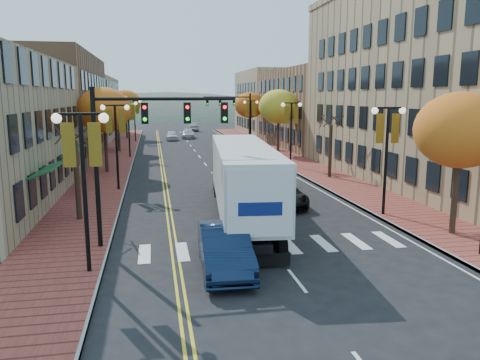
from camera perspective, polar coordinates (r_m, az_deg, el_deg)
name	(u,v)px	position (r m, az deg, el deg)	size (l,w,h in m)	color
ground	(282,262)	(19.30, 5.15, -9.90)	(200.00, 200.00, 0.00)	black
sidewalk_left	(115,160)	(50.52, -15.02, 2.41)	(4.00, 85.00, 0.15)	brown
sidewalk_right	(281,156)	(52.26, 5.07, 2.97)	(4.00, 85.00, 0.15)	brown
building_left_mid	(37,107)	(54.78, -23.47, 8.20)	(12.00, 24.00, 11.00)	brown
building_left_far	(75,108)	(79.37, -19.46, 8.28)	(12.00, 26.00, 9.50)	#9E8966
building_right_near	(457,85)	(40.86, 24.98, 10.50)	(15.00, 28.00, 15.00)	#997F5B
building_right_mid	(332,108)	(63.92, 11.14, 8.56)	(15.00, 24.00, 10.00)	brown
building_right_far	(286,102)	(84.76, 5.62, 9.40)	(15.00, 20.00, 11.00)	#9E8966
tree_left_a	(77,180)	(26.12, -19.23, -0.01)	(0.28, 0.28, 4.20)	#382619
tree_left_b	(104,110)	(41.64, -16.24, 8.18)	(4.48, 4.48, 7.21)	#382619
tree_left_c	(118,109)	(57.59, -14.70, 8.32)	(4.16, 4.16, 6.69)	#382619
tree_left_d	(126,103)	(75.54, -13.77, 9.14)	(4.61, 4.61, 7.42)	#382619
tree_right_a	(460,130)	(23.99, 25.26, 5.49)	(4.16, 4.16, 6.69)	#382619
tree_right_b	(330,151)	(38.34, 10.94, 3.47)	(0.28, 0.28, 4.20)	#382619
tree_right_c	(279,107)	(53.31, 4.72, 8.90)	(4.48, 4.48, 7.21)	#382619
tree_right_d	(250,105)	(68.88, 1.19, 9.09)	(4.35, 4.35, 7.00)	#382619
lamp_left_a	(83,162)	(17.77, -18.61, 2.14)	(1.96, 0.36, 6.05)	black
lamp_left_b	(116,130)	(33.61, -14.89, 5.89)	(1.96, 0.36, 6.05)	black
lamp_left_c	(128,118)	(51.55, -13.44, 7.34)	(1.96, 0.36, 6.05)	black
lamp_left_d	(135,112)	(69.52, -12.74, 8.04)	(1.96, 0.36, 6.05)	black
lamp_right_a	(387,140)	(26.65, 17.49, 4.72)	(1.96, 0.36, 6.05)	black
lamp_right_b	(291,122)	(43.33, 6.26, 7.06)	(1.96, 0.36, 6.05)	black
lamp_right_c	(251,114)	(60.77, 1.33, 8.00)	(1.96, 0.36, 6.05)	black
traffic_mast_near	(141,136)	(20.50, -11.94, 5.23)	(6.10, 0.35, 7.00)	black
traffic_mast_far	(235,110)	(60.37, -0.57, 8.59)	(6.10, 0.34, 7.00)	black
semi_truck	(241,175)	(25.33, 0.09, 0.66)	(4.23, 16.76, 4.15)	black
navy_sedan	(225,249)	(18.11, -1.88, -8.35)	(1.82, 5.22, 1.72)	#0C1933
black_suv	(283,194)	(28.71, 5.31, -1.74)	(2.33, 5.05, 1.40)	black
car_far_white	(172,136)	(71.96, -8.32, 5.38)	(1.68, 4.18, 1.42)	silver
car_far_silver	(188,134)	(75.24, -6.36, 5.64)	(2.01, 4.95, 1.44)	#AFAEB6
car_far_oncoming	(192,127)	(90.71, -5.86, 6.47)	(1.69, 4.86, 1.60)	#ADADB5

